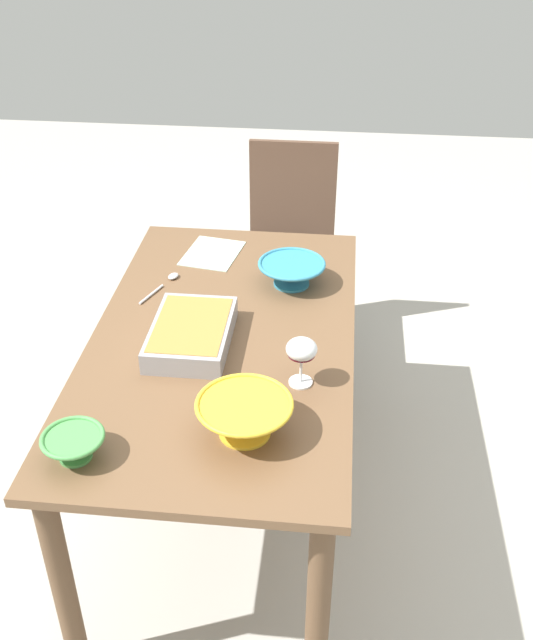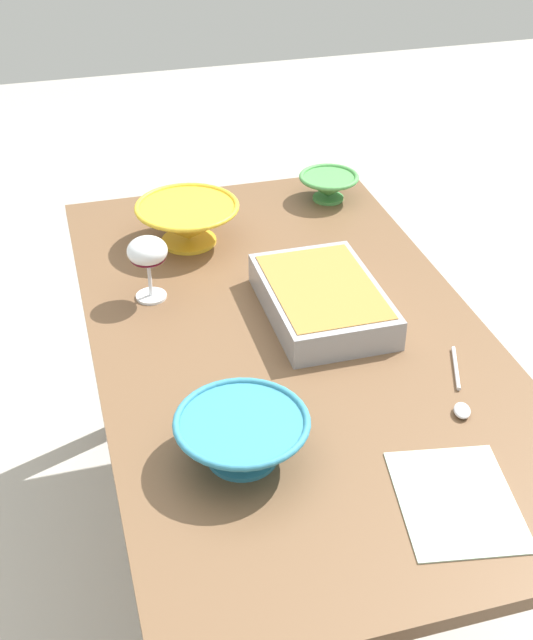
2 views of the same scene
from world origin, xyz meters
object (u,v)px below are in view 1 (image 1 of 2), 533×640
small_bowl (244,416)px  serving_spoon (167,282)px  serving_bowl (74,445)px  napkin (212,253)px  chair (290,244)px  dining_table (224,364)px  mixing_bowl (292,272)px  wine_glass (301,352)px  casserole_dish (191,333)px

small_bowl → serving_spoon: bearing=-153.3°
serving_bowl → serving_spoon: (-0.84, 0.04, -0.03)m
serving_bowl → napkin: serving_bowl is taller
small_bowl → napkin: bearing=-165.6°
chair → napkin: 0.65m
dining_table → mixing_bowl: 0.40m
small_bowl → wine_glass: bearing=150.2°
chair → casserole_dish: bearing=-10.4°
dining_table → casserole_dish: (0.05, -0.09, 0.15)m
mixing_bowl → serving_spoon: bearing=-84.6°
dining_table → serving_spoon: size_ratio=6.81×
wine_glass → serving_spoon: wine_glass is taller
mixing_bowl → wine_glass: bearing=7.2°
napkin → serving_bowl: bearing=-8.3°
casserole_dish → mixing_bowl: mixing_bowl is taller
wine_glass → mixing_bowl: wine_glass is taller
napkin → casserole_dish: bearing=3.4°
mixing_bowl → dining_table: bearing=-29.2°
casserole_dish → napkin: size_ratio=1.46×
napkin → mixing_bowl: bearing=58.1°
dining_table → wine_glass: bearing=50.2°
dining_table → serving_bowl: (0.56, -0.27, 0.15)m
casserole_dish → small_bowl: 0.43m
dining_table → serving_bowl: size_ratio=9.11×
dining_table → serving_spoon: (-0.29, -0.24, 0.12)m
dining_table → serving_spoon: serving_spoon is taller
chair → wine_glass: size_ratio=6.37×
dining_table → small_bowl: 0.47m
serving_bowl → casserole_dish: bearing=159.6°
casserole_dish → serving_bowl: bearing=-20.4°
chair → small_bowl: bearing=0.1°
chair → napkin: size_ratio=3.94×
mixing_bowl → small_bowl: size_ratio=0.92×
wine_glass → casserole_dish: size_ratio=0.42×
wine_glass → small_bowl: bearing=-29.8°
wine_glass → casserole_dish: bearing=-115.2°
casserole_dish → serving_spoon: size_ratio=1.63×
napkin → wine_glass: bearing=27.1°
chair → mixing_bowl: chair is taller
dining_table → mixing_bowl: (-0.33, 0.18, 0.16)m
casserole_dish → serving_bowl: 0.54m
dining_table → napkin: 0.54m
wine_glass → casserole_dish: 0.38m
chair → napkin: chair is taller
dining_table → napkin: bearing=-167.0°
wine_glass → serving_bowl: 0.63m
casserole_dish → napkin: (-0.56, -0.03, -0.04)m
chair → dining_table: bearing=-6.5°
wine_glass → serving_spoon: (-0.49, -0.49, -0.10)m
chair → serving_bowl: (1.63, -0.40, 0.27)m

